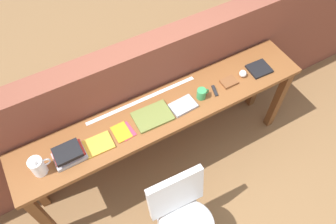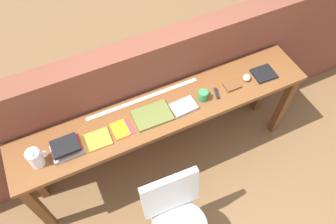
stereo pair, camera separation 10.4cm
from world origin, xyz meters
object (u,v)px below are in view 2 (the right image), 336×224
(magazine_cycling, at_px, (97,140))
(mug, at_px, (203,96))
(book_stack_leftmost, at_px, (66,148))
(pitcher_white, at_px, (35,158))
(chair_white_moulded, at_px, (176,216))
(book_open_centre, at_px, (152,115))
(leather_journal_brown, at_px, (232,85))
(book_repair_rightmost, at_px, (264,74))
(sports_ball_small, at_px, (247,78))
(multitool_folded, at_px, (217,93))
(pamphlet_pile_colourful, at_px, (122,129))

(magazine_cycling, xyz_separation_m, mug, (0.91, 0.01, 0.04))
(book_stack_leftmost, bearing_deg, mug, -0.24)
(magazine_cycling, bearing_deg, pitcher_white, -178.47)
(pitcher_white, relative_size, book_stack_leftmost, 0.80)
(chair_white_moulded, height_order, pitcher_white, pitcher_white)
(book_open_centre, bearing_deg, chair_white_moulded, -98.25)
(book_open_centre, height_order, mug, mug)
(magazine_cycling, relative_size, leather_journal_brown, 1.62)
(chair_white_moulded, xyz_separation_m, mug, (0.56, 0.67, 0.40))
(book_open_centre, distance_m, book_repair_rightmost, 1.04)
(leather_journal_brown, height_order, sports_ball_small, sports_ball_small)
(pitcher_white, bearing_deg, sports_ball_small, 0.78)
(chair_white_moulded, distance_m, magazine_cycling, 0.83)
(mug, height_order, sports_ball_small, mug)
(chair_white_moulded, bearing_deg, book_repair_rightmost, 30.16)
(book_open_centre, xyz_separation_m, multitool_folded, (0.57, -0.02, -0.00))
(leather_journal_brown, bearing_deg, magazine_cycling, -179.17)
(book_stack_leftmost, height_order, sports_ball_small, book_stack_leftmost)
(pamphlet_pile_colourful, bearing_deg, book_stack_leftmost, -179.42)
(pitcher_white, distance_m, book_repair_rightmost, 1.94)
(pitcher_white, height_order, sports_ball_small, pitcher_white)
(pamphlet_pile_colourful, bearing_deg, magazine_cycling, -176.11)
(book_stack_leftmost, relative_size, multitool_folded, 2.08)
(chair_white_moulded, bearing_deg, book_stack_leftmost, 129.88)
(sports_ball_small, bearing_deg, leather_journal_brown, -177.39)
(book_repair_rightmost, bearing_deg, pamphlet_pile_colourful, -177.31)
(magazine_cycling, height_order, leather_journal_brown, leather_journal_brown)
(mug, distance_m, sports_ball_small, 0.43)
(book_stack_leftmost, relative_size, pamphlet_pile_colourful, 1.36)
(chair_white_moulded, xyz_separation_m, book_repair_rightmost, (1.16, 0.68, 0.36))
(book_stack_leftmost, xyz_separation_m, mug, (1.12, -0.00, 0.00))
(chair_white_moulded, xyz_separation_m, leather_journal_brown, (0.84, 0.68, 0.37))
(leather_journal_brown, xyz_separation_m, sports_ball_small, (0.15, 0.01, 0.02))
(book_stack_leftmost, height_order, magazine_cycling, book_stack_leftmost)
(pitcher_white, height_order, magazine_cycling, pitcher_white)
(book_open_centre, distance_m, multitool_folded, 0.57)
(chair_white_moulded, xyz_separation_m, magazine_cycling, (-0.35, 0.66, 0.36))
(pamphlet_pile_colourful, bearing_deg, chair_white_moulded, -78.40)
(sports_ball_small, bearing_deg, pamphlet_pile_colourful, -179.47)
(chair_white_moulded, height_order, magazine_cycling, magazine_cycling)
(magazine_cycling, bearing_deg, book_repair_rightmost, 2.07)
(multitool_folded, xyz_separation_m, leather_journal_brown, (0.16, 0.02, 0.00))
(chair_white_moulded, relative_size, multitool_folded, 8.10)
(pamphlet_pile_colourful, height_order, book_open_centre, book_open_centre)
(chair_white_moulded, bearing_deg, mug, 50.03)
(pitcher_white, height_order, leather_journal_brown, pitcher_white)
(pamphlet_pile_colourful, distance_m, book_open_centre, 0.26)
(pamphlet_pile_colourful, xyz_separation_m, multitool_folded, (0.83, -0.01, 0.00))
(pitcher_white, relative_size, multitool_folded, 1.67)
(pitcher_white, bearing_deg, magazine_cycling, -0.07)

